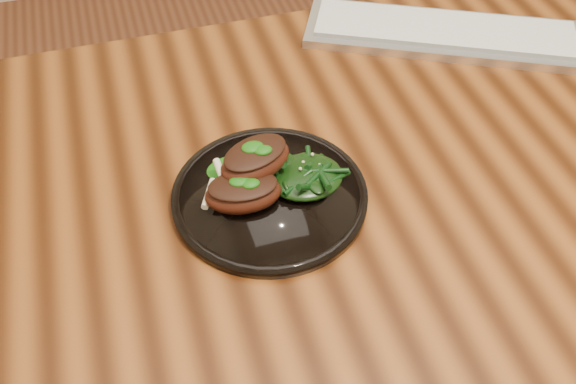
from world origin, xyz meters
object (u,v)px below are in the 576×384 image
Objects in this scene: desk at (421,179)px; plate at (270,196)px; lamb_chop_front at (243,192)px; keyboard at (444,33)px; greens_heap at (306,173)px.

plate reaches higher than desk.
lamb_chop_front is at bearing -169.40° from desk.
keyboard is (0.40, 0.29, 0.00)m from plate.
desk is 14.54× the size of lamb_chop_front.
plate is 0.49m from keyboard.
keyboard reaches higher than desk.
greens_heap is at bearing -140.91° from keyboard.
plate is at bearing -144.31° from keyboard.
plate is 2.40× the size of lamb_chop_front.
desk is 0.24m from greens_heap.
lamb_chop_front is (-0.30, -0.06, 0.12)m from desk.
keyboard is at bearing 59.96° from desk.
lamb_chop_front is at bearing -145.93° from keyboard.
desk is 0.28m from plate.
greens_heap is 0.21× the size of keyboard.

